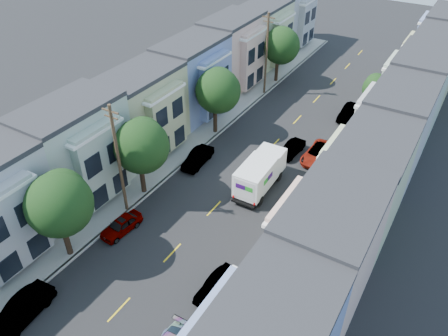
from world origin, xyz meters
The scene contains 24 objects.
ground centered at (0.00, 0.00, 0.00)m, with size 160.00×160.00×0.00m, color black.
road_slab centered at (0.00, 15.00, 0.01)m, with size 12.00×70.00×0.02m, color black.
curb_left centered at (-6.05, 15.00, 0.07)m, with size 0.30×70.00×0.15m, color gray.
curb_right centered at (6.05, 15.00, 0.07)m, with size 0.30×70.00×0.15m, color gray.
sidewalk_left centered at (-7.35, 15.00, 0.07)m, with size 2.60×70.00×0.15m, color gray.
sidewalk_right centered at (7.35, 15.00, 0.07)m, with size 2.60×70.00×0.15m, color gray.
centerline centered at (0.00, 15.00, 0.00)m, with size 0.12×70.00×0.01m, color gold.
townhouse_row_left centered at (-11.15, 15.00, 0.00)m, with size 5.00×70.00×8.50m, color #B7C094.
townhouse_row_right centered at (11.15, 15.00, 0.00)m, with size 5.00×70.00×8.50m, color #B7C094.
tree_b centered at (-6.30, -4.11, 5.16)m, with size 4.70×4.70×7.53m.
tree_c centered at (-6.30, 4.66, 5.07)m, with size 4.70×4.70×7.44m.
tree_d centered at (-6.30, 16.77, 5.06)m, with size 4.70×4.70×7.43m.
tree_e centered at (-6.30, 32.04, 4.99)m, with size 4.70×4.70×7.36m.
tree_far_r centered at (6.90, 28.87, 3.60)m, with size 3.10×3.10×5.19m.
utility_pole_near centered at (-6.30, 2.00, 5.15)m, with size 1.60×0.26×10.00m.
utility_pole_far centered at (-6.30, 28.00, 5.15)m, with size 1.60×0.26×10.00m.
fedex_truck centered at (2.01, 10.59, 1.70)m, with size 2.44×6.33×3.04m.
lead_sedan centered at (2.28, 17.19, 0.62)m, with size 1.30×3.69×1.23m, color black.
parked_left_b centered at (-4.90, -9.71, 0.76)m, with size 1.61×4.57×1.52m, color #091338.
parked_left_c centered at (-4.90, -0.18, 0.63)m, with size 1.49×3.90×1.26m, color #BABABA.
parked_left_d centered at (-4.90, 10.82, 0.69)m, with size 1.47×4.15×1.38m, color #360B06.
parked_right_b centered at (4.90, -1.32, 0.64)m, with size 1.36×3.85×1.28m, color white.
parked_right_c centered at (4.90, 17.65, 0.68)m, with size 2.25×4.89×1.36m, color black.
parked_right_d centered at (4.90, 27.38, 0.72)m, with size 1.52×4.32×1.44m, color black.
Camera 1 is at (15.42, -17.84, 25.00)m, focal length 35.00 mm.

